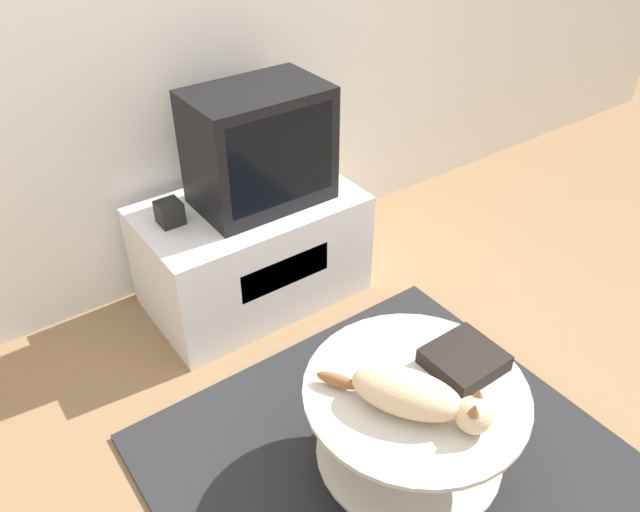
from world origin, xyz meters
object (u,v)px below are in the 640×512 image
(tv, at_px, (259,147))
(speaker, at_px, (170,213))
(dvd_box, at_px, (464,360))
(cat, at_px, (415,396))

(tv, relative_size, speaker, 5.78)
(tv, relative_size, dvd_box, 2.50)
(tv, xyz_separation_m, dvd_box, (0.03, -1.24, -0.30))
(tv, relative_size, cat, 1.19)
(speaker, relative_size, cat, 0.21)
(tv, height_order, speaker, tv)
(cat, bearing_deg, dvd_box, 67.31)
(dvd_box, height_order, cat, cat)
(tv, bearing_deg, cat, -100.49)
(speaker, relative_size, dvd_box, 0.43)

